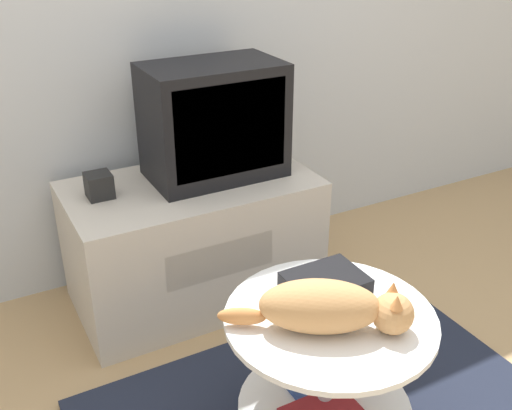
% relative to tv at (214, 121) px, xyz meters
% --- Properties ---
extents(tv_stand, '(1.01, 0.56, 0.54)m').
position_rel_tv_xyz_m(tv_stand, '(-0.13, -0.03, -0.51)').
color(tv_stand, beige).
rests_on(tv_stand, ground_plane).
extents(tv, '(0.54, 0.34, 0.47)m').
position_rel_tv_xyz_m(tv, '(0.00, 0.00, 0.00)').
color(tv, black).
rests_on(tv, tv_stand).
extents(speaker, '(0.10, 0.10, 0.10)m').
position_rel_tv_xyz_m(speaker, '(-0.49, 0.01, -0.18)').
color(speaker, black).
rests_on(speaker, tv_stand).
extents(coffee_table, '(0.61, 0.61, 0.49)m').
position_rel_tv_xyz_m(coffee_table, '(-0.11, -1.00, -0.45)').
color(coffee_table, '#B2B2B7').
rests_on(coffee_table, rug).
extents(dvd_box, '(0.23, 0.18, 0.05)m').
position_rel_tv_xyz_m(dvd_box, '(-0.04, -0.89, -0.24)').
color(dvd_box, black).
rests_on(dvd_box, coffee_table).
extents(cat, '(0.48, 0.32, 0.15)m').
position_rel_tv_xyz_m(cat, '(-0.15, -1.05, -0.19)').
color(cat, tan).
rests_on(cat, coffee_table).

